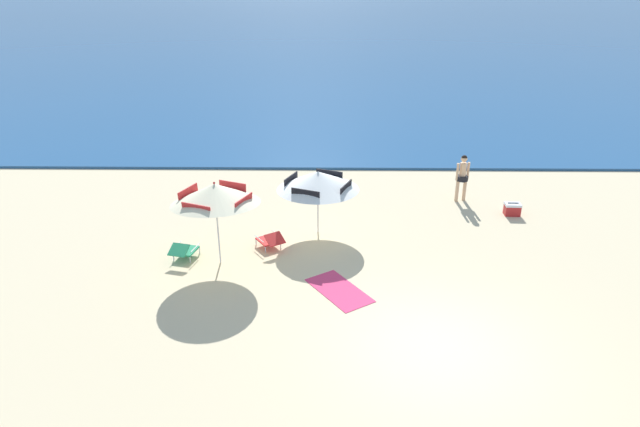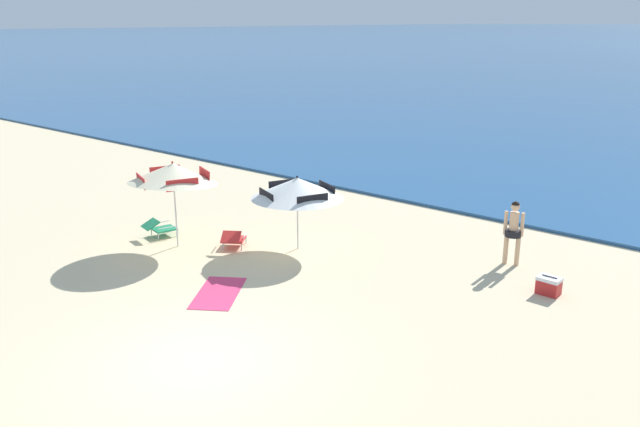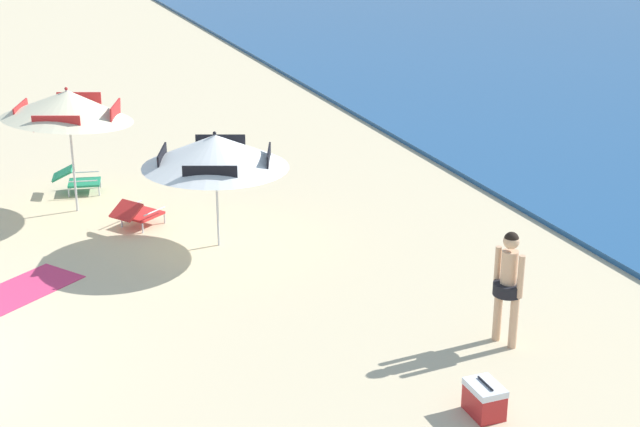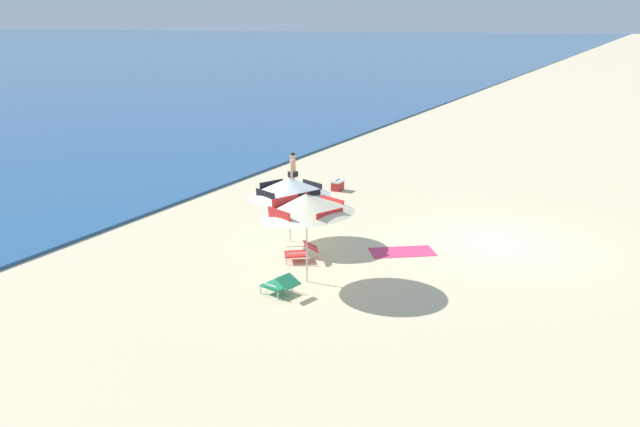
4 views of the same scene
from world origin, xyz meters
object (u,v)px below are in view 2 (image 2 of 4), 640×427
Objects in this scene: beach_umbrella_striped_second at (297,188)px; lounge_chair_beside_umbrella at (159,227)px; beach_towel at (218,293)px; lounge_chair_under_umbrella at (233,239)px; person_standing_near_shore at (514,228)px; beach_umbrella_striped_main at (173,173)px; cooler_box at (549,285)px.

lounge_chair_beside_umbrella is at bearing -154.25° from beach_umbrella_striped_second.
beach_umbrella_striped_second is at bearing 99.90° from beach_towel.
beach_towel is (4.19, -1.56, -0.27)m from lounge_chair_beside_umbrella.
lounge_chair_under_umbrella is at bearing 16.18° from lounge_chair_beside_umbrella.
person_standing_near_shore reaches higher than lounge_chair_beside_umbrella.
beach_umbrella_striped_main is 3.25m from beach_umbrella_striped_second.
lounge_chair_under_umbrella is 2.04× the size of cooler_box.
beach_umbrella_striped_second is 4.25m from lounge_chair_beside_umbrella.
beach_umbrella_striped_second is 1.72× the size of beach_towel.
lounge_chair_beside_umbrella reaches higher than cooler_box.
beach_umbrella_striped_second is 6.15× the size of cooler_box.
lounge_chair_under_umbrella is 0.63× the size of person_standing_near_shore.
person_standing_near_shore is at bearing 31.04° from beach_umbrella_striped_main.
beach_umbrella_striped_second reaches higher than lounge_chair_beside_umbrella.
beach_umbrella_striped_second is 3.02× the size of lounge_chair_under_umbrella.
beach_umbrella_striped_main is 2.31m from lounge_chair_under_umbrella.
beach_umbrella_striped_second reaches higher than cooler_box.
lounge_chair_beside_umbrella is at bearing 159.64° from beach_towel.
beach_towel is at bearing -20.36° from lounge_chair_beside_umbrella.
person_standing_near_shore is 7.27m from beach_towel.
beach_towel is at bearing -125.97° from person_standing_near_shore.
person_standing_near_shore is (8.43, 4.28, 0.66)m from lounge_chair_beside_umbrella.
beach_umbrella_striped_main is at bearing -148.96° from person_standing_near_shore.
beach_umbrella_striped_second is 5.49m from person_standing_near_shore.
person_standing_near_shore is (6.14, 3.62, 0.67)m from lounge_chair_under_umbrella.
beach_umbrella_striped_main is at bearing -146.51° from lounge_chair_under_umbrella.
cooler_box is (8.82, 3.28, -1.80)m from beach_umbrella_striped_main.
cooler_box is at bearing 12.28° from beach_umbrella_striped_second.
beach_towel is (1.90, -2.22, -0.27)m from lounge_chair_under_umbrella.
beach_umbrella_striped_main is 5.56× the size of cooler_box.
beach_umbrella_striped_main is 2.85× the size of lounge_chair_beside_umbrella.
cooler_box is at bearing 20.38° from beach_umbrella_striped_main.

